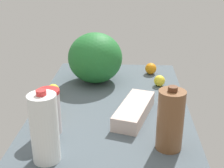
{
  "coord_description": "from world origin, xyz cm",
  "views": [
    {
      "loc": [
        144.51,
        8.63,
        72.7
      ],
      "look_at": [
        0.0,
        0.0,
        13.0
      ],
      "focal_mm": 50.0,
      "sensor_mm": 36.0,
      "label": 1
    }
  ],
  "objects_px": {
    "tumbler_cup": "(50,112)",
    "lemon_near_front": "(53,90)",
    "chocolate_milk_jug": "(170,120)",
    "orange_loose": "(49,111)",
    "egg_carton": "(134,110)",
    "orange_beside_bowl": "(89,63)",
    "milk_jug": "(44,128)",
    "watermelon": "(95,58)",
    "orange_by_jug": "(151,69)",
    "lemon_far_back": "(159,81)"
  },
  "relations": [
    {
      "from": "orange_beside_bowl",
      "to": "lemon_far_back",
      "type": "height_order",
      "value": "orange_beside_bowl"
    },
    {
      "from": "tumbler_cup",
      "to": "orange_beside_bowl",
      "type": "relative_size",
      "value": 2.64
    },
    {
      "from": "lemon_far_back",
      "to": "lemon_near_front",
      "type": "bearing_deg",
      "value": -73.53
    },
    {
      "from": "egg_carton",
      "to": "lemon_near_front",
      "type": "relative_size",
      "value": 5.18
    },
    {
      "from": "orange_loose",
      "to": "orange_by_jug",
      "type": "bearing_deg",
      "value": 141.5
    },
    {
      "from": "tumbler_cup",
      "to": "lemon_far_back",
      "type": "height_order",
      "value": "tumbler_cup"
    },
    {
      "from": "egg_carton",
      "to": "orange_beside_bowl",
      "type": "relative_size",
      "value": 4.53
    },
    {
      "from": "milk_jug",
      "to": "lemon_far_back",
      "type": "height_order",
      "value": "milk_jug"
    },
    {
      "from": "orange_beside_bowl",
      "to": "orange_loose",
      "type": "relative_size",
      "value": 0.87
    },
    {
      "from": "egg_carton",
      "to": "chocolate_milk_jug",
      "type": "relative_size",
      "value": 1.3
    },
    {
      "from": "chocolate_milk_jug",
      "to": "lemon_far_back",
      "type": "bearing_deg",
      "value": 178.64
    },
    {
      "from": "watermelon",
      "to": "egg_carton",
      "type": "relative_size",
      "value": 0.94
    },
    {
      "from": "lemon_near_front",
      "to": "orange_by_jug",
      "type": "relative_size",
      "value": 0.91
    },
    {
      "from": "chocolate_milk_jug",
      "to": "lemon_far_back",
      "type": "xyz_separation_m",
      "value": [
        -0.63,
        0.01,
        -0.09
      ]
    },
    {
      "from": "watermelon",
      "to": "tumbler_cup",
      "type": "distance_m",
      "value": 0.61
    },
    {
      "from": "chocolate_milk_jug",
      "to": "orange_by_jug",
      "type": "distance_m",
      "value": 0.83
    },
    {
      "from": "watermelon",
      "to": "orange_loose",
      "type": "distance_m",
      "value": 0.52
    },
    {
      "from": "watermelon",
      "to": "chocolate_milk_jug",
      "type": "relative_size",
      "value": 1.22
    },
    {
      "from": "tumbler_cup",
      "to": "lemon_near_front",
      "type": "height_order",
      "value": "tumbler_cup"
    },
    {
      "from": "tumbler_cup",
      "to": "lemon_far_back",
      "type": "relative_size",
      "value": 3.07
    },
    {
      "from": "milk_jug",
      "to": "lemon_far_back",
      "type": "bearing_deg",
      "value": 147.33
    },
    {
      "from": "milk_jug",
      "to": "lemon_near_front",
      "type": "height_order",
      "value": "milk_jug"
    },
    {
      "from": "chocolate_milk_jug",
      "to": "orange_loose",
      "type": "bearing_deg",
      "value": -110.74
    },
    {
      "from": "tumbler_cup",
      "to": "egg_carton",
      "type": "bearing_deg",
      "value": 114.37
    },
    {
      "from": "orange_loose",
      "to": "egg_carton",
      "type": "bearing_deg",
      "value": 97.14
    },
    {
      "from": "tumbler_cup",
      "to": "milk_jug",
      "type": "relative_size",
      "value": 0.7
    },
    {
      "from": "lemon_far_back",
      "to": "orange_by_jug",
      "type": "relative_size",
      "value": 0.89
    },
    {
      "from": "orange_loose",
      "to": "milk_jug",
      "type": "bearing_deg",
      "value": 12.58
    },
    {
      "from": "watermelon",
      "to": "lemon_far_back",
      "type": "bearing_deg",
      "value": 82.52
    },
    {
      "from": "tumbler_cup",
      "to": "orange_beside_bowl",
      "type": "distance_m",
      "value": 0.83
    },
    {
      "from": "orange_loose",
      "to": "orange_beside_bowl",
      "type": "bearing_deg",
      "value": 172.6
    },
    {
      "from": "tumbler_cup",
      "to": "lemon_near_front",
      "type": "relative_size",
      "value": 3.01
    },
    {
      "from": "chocolate_milk_jug",
      "to": "orange_by_jug",
      "type": "bearing_deg",
      "value": -178.33
    },
    {
      "from": "watermelon",
      "to": "orange_by_jug",
      "type": "xyz_separation_m",
      "value": [
        -0.15,
        0.34,
        -0.11
      ]
    },
    {
      "from": "milk_jug",
      "to": "lemon_near_front",
      "type": "relative_size",
      "value": 4.29
    },
    {
      "from": "tumbler_cup",
      "to": "lemon_near_front",
      "type": "bearing_deg",
      "value": -168.13
    },
    {
      "from": "orange_loose",
      "to": "lemon_far_back",
      "type": "bearing_deg",
      "value": 128.74
    },
    {
      "from": "lemon_far_back",
      "to": "chocolate_milk_jug",
      "type": "bearing_deg",
      "value": -1.36
    },
    {
      "from": "lemon_far_back",
      "to": "orange_beside_bowl",
      "type": "bearing_deg",
      "value": -122.67
    },
    {
      "from": "watermelon",
      "to": "egg_carton",
      "type": "bearing_deg",
      "value": 27.81
    },
    {
      "from": "chocolate_milk_jug",
      "to": "milk_jug",
      "type": "relative_size",
      "value": 0.93
    },
    {
      "from": "lemon_far_back",
      "to": "tumbler_cup",
      "type": "bearing_deg",
      "value": -42.7
    },
    {
      "from": "watermelon",
      "to": "orange_beside_bowl",
      "type": "bearing_deg",
      "value": -163.56
    },
    {
      "from": "lemon_near_front",
      "to": "watermelon",
      "type": "bearing_deg",
      "value": 137.25
    },
    {
      "from": "milk_jug",
      "to": "orange_beside_bowl",
      "type": "height_order",
      "value": "milk_jug"
    },
    {
      "from": "milk_jug",
      "to": "orange_by_jug",
      "type": "relative_size",
      "value": 3.91
    },
    {
      "from": "chocolate_milk_jug",
      "to": "orange_loose",
      "type": "distance_m",
      "value": 0.56
    },
    {
      "from": "watermelon",
      "to": "milk_jug",
      "type": "relative_size",
      "value": 1.13
    },
    {
      "from": "egg_carton",
      "to": "lemon_near_front",
      "type": "bearing_deg",
      "value": -99.85
    },
    {
      "from": "tumbler_cup",
      "to": "orange_by_jug",
      "type": "xyz_separation_m",
      "value": [
        -0.74,
        0.46,
        -0.06
      ]
    }
  ]
}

